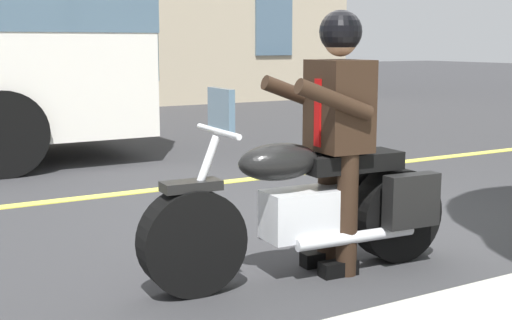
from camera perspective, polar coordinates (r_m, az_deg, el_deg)
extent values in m
plane|color=#333335|center=(6.03, 5.55, -5.18)|extent=(80.00, 80.00, 0.00)
cube|color=#E5DB4C|center=(7.69, -3.24, -1.88)|extent=(60.00, 0.16, 0.01)
cylinder|color=black|center=(4.30, -5.25, -6.68)|extent=(0.67, 0.24, 0.66)
cylinder|color=black|center=(5.05, 11.39, -4.36)|extent=(0.67, 0.24, 0.66)
cube|color=silver|center=(4.61, 4.04, -4.37)|extent=(0.58, 0.32, 0.32)
ellipsoid|color=black|center=(4.44, 1.88, -0.15)|extent=(0.58, 0.32, 0.24)
cube|color=black|center=(4.73, 7.74, -0.12)|extent=(0.72, 0.33, 0.12)
cube|color=black|center=(4.82, 12.59, -3.25)|extent=(0.41, 0.15, 0.36)
cube|color=black|center=(5.16, 9.51, -2.30)|extent=(0.41, 0.15, 0.36)
cylinder|color=silver|center=(4.24, -5.05, -3.14)|extent=(0.35, 0.07, 0.76)
cylinder|color=silver|center=(4.23, -3.11, 2.36)|extent=(0.08, 0.60, 0.04)
cube|color=black|center=(4.21, -5.32, -2.11)|extent=(0.37, 0.18, 0.06)
cylinder|color=silver|center=(4.68, 8.20, -6.26)|extent=(0.90, 0.14, 0.08)
cube|color=slate|center=(4.22, -2.88, 3.99)|extent=(0.06, 0.32, 0.28)
cylinder|color=black|center=(4.65, 7.46, -4.33)|extent=(0.14, 0.14, 0.84)
cube|color=black|center=(4.72, 6.75, -8.78)|extent=(0.27, 0.13, 0.10)
cylinder|color=black|center=(4.84, 5.87, -3.73)|extent=(0.14, 0.14, 0.84)
cube|color=black|center=(4.91, 5.20, -8.01)|extent=(0.27, 0.13, 0.10)
cube|color=black|center=(4.63, 6.82, 4.43)|extent=(0.35, 0.42, 0.60)
cube|color=red|center=(4.55, 5.12, 3.86)|extent=(0.03, 0.07, 0.44)
cylinder|color=black|center=(4.34, 6.45, 4.89)|extent=(0.56, 0.14, 0.28)
cylinder|color=black|center=(4.72, 3.52, 5.30)|extent=(0.56, 0.14, 0.28)
sphere|color=tan|center=(4.61, 6.92, 9.75)|extent=(0.22, 0.22, 0.22)
sphere|color=black|center=(4.61, 6.94, 10.38)|extent=(0.28, 0.28, 0.28)
cube|color=slate|center=(10.08, -10.88, 12.08)|extent=(0.06, 2.40, 1.90)
cylinder|color=black|center=(8.47, -19.95, 2.02)|extent=(1.00, 0.30, 1.00)
cube|color=slate|center=(18.47, 1.48, 11.03)|extent=(1.10, 0.06, 1.60)
cube|color=slate|center=(16.46, -13.03, 10.97)|extent=(1.10, 0.06, 1.60)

